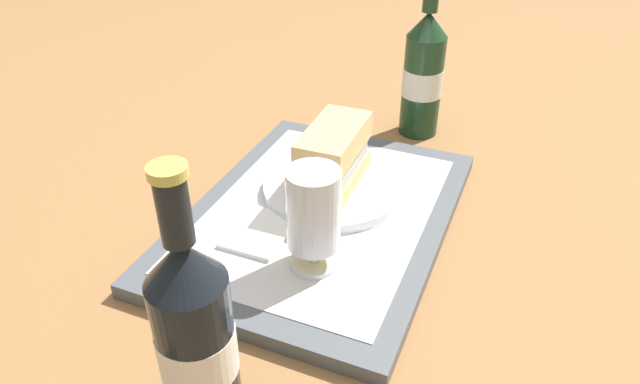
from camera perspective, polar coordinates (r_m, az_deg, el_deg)
name	(u,v)px	position (r m, az deg, el deg)	size (l,w,h in m)	color
ground_plane	(320,223)	(0.77, 0.00, -3.09)	(3.00, 3.00, 0.00)	olive
tray	(320,217)	(0.77, 0.00, -2.49)	(0.44, 0.32, 0.02)	#4C5156
placemat	(320,211)	(0.76, 0.00, -1.84)	(0.38, 0.27, 0.00)	silver
plate	(336,188)	(0.79, 1.57, 0.36)	(0.19, 0.19, 0.01)	white
sandwich	(336,158)	(0.76, 1.54, 3.38)	(0.13, 0.07, 0.08)	tan
beer_glass	(314,214)	(0.63, -0.64, -2.12)	(0.06, 0.06, 0.12)	silver
napkin_folded	(260,232)	(0.72, -5.92, -3.91)	(0.09, 0.07, 0.01)	white
beer_bottle	(196,338)	(0.49, -12.06, -13.77)	(0.07, 0.07, 0.27)	black
second_bottle	(423,73)	(0.97, 10.06, 11.35)	(0.07, 0.07, 0.27)	#19381E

